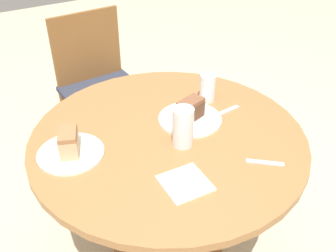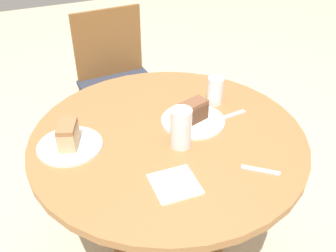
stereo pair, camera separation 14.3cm
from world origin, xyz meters
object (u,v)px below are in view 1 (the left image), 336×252
Objects in this scene: plate_near at (190,119)px; glass_lemonade at (208,89)px; plate_far at (71,153)px; glass_water at (183,129)px; cake_slice_near at (190,109)px; cake_slice_far at (69,142)px; chair at (100,86)px.

plate_near is 0.18m from glass_lemonade.
glass_water is (0.37, -0.14, 0.06)m from plate_far.
cake_slice_near is (0.47, -0.03, 0.05)m from plate_far.
glass_lemonade is (0.15, 0.09, 0.00)m from cake_slice_near.
cake_slice_near is at bearing -3.39° from plate_far.
glass_lemonade is at bearing 32.87° from plate_near.
cake_slice_far is (0.00, 0.00, 0.05)m from plate_far.
cake_slice_near reaches higher than plate_far.
plate_near is at bearing -147.13° from glass_lemonade.
cake_slice_near is 0.17m from glass_lemonade.
cake_slice_far is 1.01× the size of glass_lemonade.
cake_slice_far is at bearing 176.61° from cake_slice_near.
plate_near is 2.10× the size of cake_slice_far.
cake_slice_far is (-0.47, 0.03, 0.05)m from plate_near.
chair reaches higher than glass_lemonade.
glass_water is at bearing -140.20° from glass_lemonade.
cake_slice_far is at bearing -173.92° from glass_lemonade.
chair is 0.91m from plate_near.
plate_near is 2.08× the size of cake_slice_near.
chair reaches higher than cake_slice_near.
cake_slice_near is at bearing -89.64° from chair.
glass_water is at bearing -21.31° from cake_slice_far.
glass_lemonade is at bearing -78.81° from chair.
chair is at bearing 86.93° from glass_water.
glass_water reaches higher than glass_lemonade.
cake_slice_far is (-0.47, 0.03, 0.00)m from cake_slice_near.
plate_near and plate_far have the same top height.
cake_slice_far reaches higher than cake_slice_near.
plate_far is 1.96× the size of cake_slice_far.
cake_slice_far reaches higher than plate_far.
chair is 0.86m from glass_lemonade.
plate_near is 2.13× the size of glass_lemonade.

